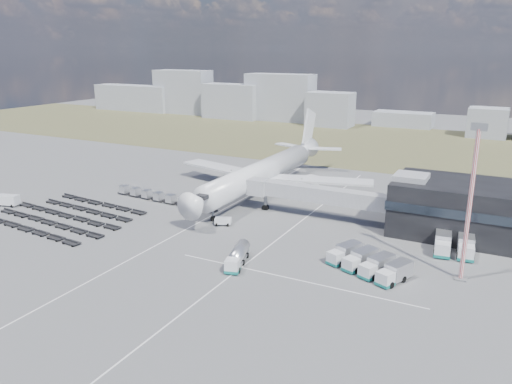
% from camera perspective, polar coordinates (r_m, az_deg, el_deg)
% --- Properties ---
extents(ground, '(420.00, 420.00, 0.00)m').
position_cam_1_polar(ground, '(94.87, -7.83, -4.89)').
color(ground, '#565659').
rests_on(ground, ground).
extents(grass_strip, '(420.00, 90.00, 0.01)m').
position_cam_1_polar(grass_strip, '(192.20, 11.35, 5.67)').
color(grass_strip, brown).
rests_on(grass_strip, ground).
extents(lane_markings, '(47.12, 110.00, 0.01)m').
position_cam_1_polar(lane_markings, '(92.33, -1.76, -5.33)').
color(lane_markings, silver).
rests_on(lane_markings, ground).
extents(terminal, '(30.40, 16.40, 11.00)m').
position_cam_1_polar(terminal, '(100.19, 23.89, -1.84)').
color(terminal, black).
rests_on(terminal, ground).
extents(jet_bridge, '(30.30, 3.80, 7.05)m').
position_cam_1_polar(jet_bridge, '(103.20, 5.91, -0.12)').
color(jet_bridge, '#939399').
rests_on(jet_bridge, ground).
extents(airliner, '(51.59, 64.53, 17.62)m').
position_cam_1_polar(airliner, '(119.93, 0.95, 2.37)').
color(airliner, silver).
rests_on(airliner, ground).
extents(skyline, '(323.32, 26.42, 23.96)m').
position_cam_1_polar(skyline, '(228.34, 13.20, 9.59)').
color(skyline, '#9296A0').
rests_on(skyline, ground).
extents(fuel_tanker, '(4.48, 9.02, 2.83)m').
position_cam_1_polar(fuel_tanker, '(81.22, -2.13, -7.36)').
color(fuel_tanker, silver).
rests_on(fuel_tanker, ground).
extents(pushback_tug, '(3.68, 2.92, 1.46)m').
position_cam_1_polar(pushback_tug, '(99.13, -3.78, -3.39)').
color(pushback_tug, silver).
rests_on(pushback_tug, ground).
extents(utility_van, '(5.06, 3.28, 2.46)m').
position_cam_1_polar(utility_van, '(123.70, -26.48, -0.87)').
color(utility_van, silver).
rests_on(utility_van, ground).
extents(catering_truck, '(5.12, 7.54, 3.20)m').
position_cam_1_polar(catering_truck, '(122.80, 5.70, 0.86)').
color(catering_truck, silver).
rests_on(catering_truck, ground).
extents(service_trucks_near, '(13.59, 10.76, 2.66)m').
position_cam_1_polar(service_trucks_near, '(80.79, 12.73, -7.88)').
color(service_trucks_near, silver).
rests_on(service_trucks_near, ground).
extents(service_trucks_far, '(7.04, 8.13, 3.02)m').
position_cam_1_polar(service_trucks_far, '(91.76, 21.71, -5.57)').
color(service_trucks_far, silver).
rests_on(service_trucks_far, ground).
extents(uld_row, '(28.54, 3.96, 1.93)m').
position_cam_1_polar(uld_row, '(114.92, -10.40, -0.65)').
color(uld_row, black).
rests_on(uld_row, ground).
extents(baggage_dollies, '(32.23, 22.85, 0.81)m').
position_cam_1_polar(baggage_dollies, '(110.84, -20.98, -2.51)').
color(baggage_dollies, black).
rests_on(baggage_dollies, ground).
extents(floodlight_mast, '(2.23, 1.84, 23.80)m').
position_cam_1_polar(floodlight_mast, '(78.81, 23.23, -1.31)').
color(floodlight_mast, '#AE1B1F').
rests_on(floodlight_mast, ground).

